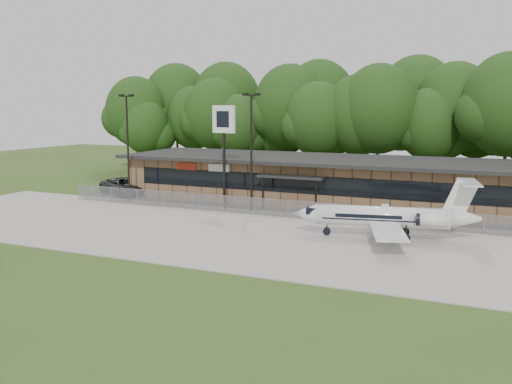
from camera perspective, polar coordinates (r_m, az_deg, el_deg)
The scene contains 11 objects.
ground at distance 33.29m, azimuth -4.67°, elevation -7.37°, with size 160.00×160.00×0.00m, color #364E1B.
apron at distance 40.23m, azimuth 0.89°, elevation -4.48°, with size 64.00×18.00×0.08m, color #9E9B93.
parking_lot at distance 50.77m, azimuth 6.09°, elevation -1.78°, with size 50.00×9.00×0.06m, color #383835.
terminal at distance 54.62m, azimuth 7.60°, elevation 1.20°, with size 41.00×11.65×4.30m.
fence at distance 46.45m, azimuth 4.35°, elevation -1.80°, with size 46.00×0.04×1.52m.
treeline at distance 71.67m, azimuth 11.93°, elevation 7.11°, with size 72.00×12.00×15.00m, color #143410, non-canonical shape.
light_pole_left at distance 55.82m, azimuth -12.72°, elevation 5.15°, with size 1.55×0.30×10.23m.
light_pole_mid at distance 49.09m, azimuth -0.48°, elevation 4.91°, with size 1.55×0.30×10.23m.
business_jet at distance 40.20m, azimuth 13.13°, elevation -2.53°, with size 12.76×11.46×4.31m.
suv at distance 60.65m, azimuth -13.08°, elevation 0.56°, with size 2.94×6.38×1.77m, color #2F2F31.
pole_sign at distance 50.54m, azimuth -3.24°, elevation 6.20°, with size 2.41×0.80×9.19m.
Camera 1 is at (15.65, -27.92, 9.16)m, focal length 40.00 mm.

